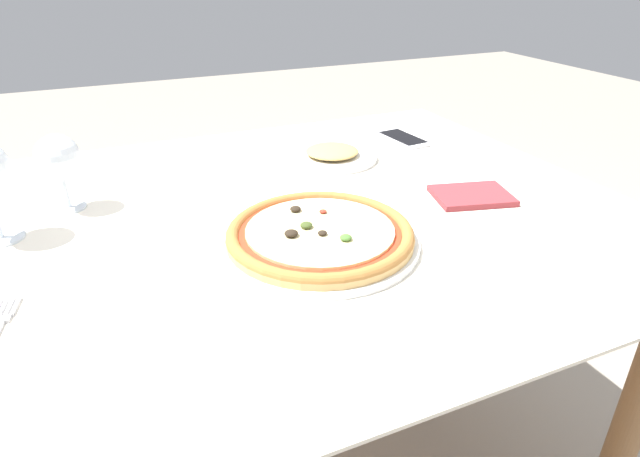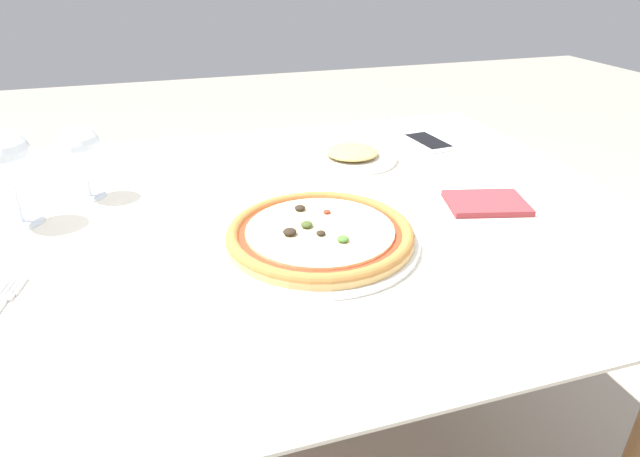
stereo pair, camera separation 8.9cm
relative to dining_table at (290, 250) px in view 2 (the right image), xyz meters
name	(u,v)px [view 2 (the right image)]	position (x,y,z in m)	size (l,w,h in m)	color
dining_table	(290,250)	(0.00, 0.00, 0.00)	(1.33, 1.06, 0.76)	brown
pizza_plate	(320,235)	(0.02, -0.14, 0.10)	(0.34, 0.34, 0.04)	white
wine_glass_far_left	(80,148)	(-0.37, 0.19, 0.19)	(0.08, 0.08, 0.15)	silver
wine_glass_far_right	(4,158)	(-0.48, 0.10, 0.21)	(0.09, 0.09, 0.18)	silver
cell_phone	(428,142)	(0.44, 0.28, 0.09)	(0.08, 0.15, 0.01)	white
side_plate	(352,156)	(0.21, 0.23, 0.09)	(0.22, 0.22, 0.03)	white
napkin_folded	(486,203)	(0.37, -0.09, 0.09)	(0.17, 0.14, 0.01)	#933338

